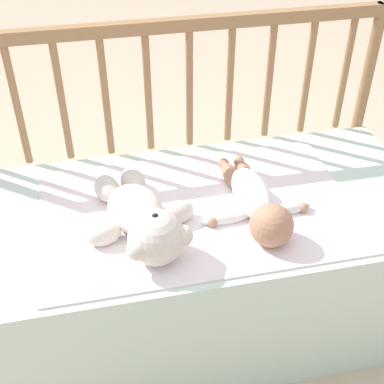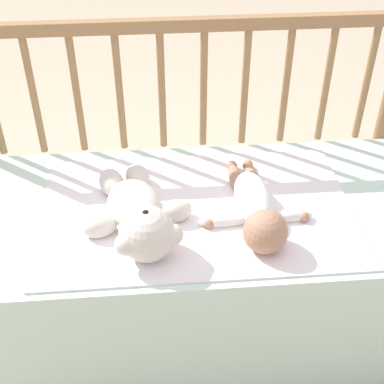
% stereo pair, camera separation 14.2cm
% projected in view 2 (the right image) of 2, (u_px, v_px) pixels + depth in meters
% --- Properties ---
extents(ground_plane, '(12.00, 12.00, 0.00)m').
position_uv_depth(ground_plane, '(192.00, 316.00, 1.74)').
color(ground_plane, '#C6B293').
extents(crib_mattress, '(1.33, 0.60, 0.46)m').
position_uv_depth(crib_mattress, '(192.00, 267.00, 1.60)').
color(crib_mattress, silver).
rests_on(crib_mattress, ground_plane).
extents(crib_rail, '(1.33, 0.04, 0.87)m').
position_uv_depth(crib_rail, '(183.00, 101.00, 1.62)').
color(crib_rail, '#997047').
rests_on(crib_rail, ground_plane).
extents(blanket, '(0.84, 0.52, 0.01)m').
position_uv_depth(blanket, '(197.00, 211.00, 1.45)').
color(blanket, white).
rests_on(blanket, crib_mattress).
extents(teddy_bear, '(0.30, 0.40, 0.14)m').
position_uv_depth(teddy_bear, '(139.00, 215.00, 1.35)').
color(teddy_bear, silver).
rests_on(teddy_bear, crib_mattress).
extents(baby, '(0.30, 0.41, 0.11)m').
position_uv_depth(baby, '(256.00, 208.00, 1.39)').
color(baby, white).
rests_on(baby, crib_mattress).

